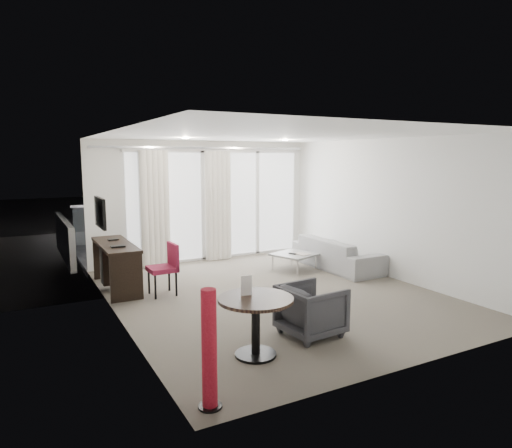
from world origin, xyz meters
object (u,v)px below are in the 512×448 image
desk_chair (162,270)px  rattan_chair_a (227,227)px  sofa (337,253)px  rattan_chair_b (237,225)px  round_table (256,327)px  coffee_table (294,262)px  desk (116,266)px  tub_armchair (311,310)px  red_lamp (209,349)px

desk_chair → rattan_chair_a: size_ratio=1.00×
sofa → rattan_chair_a: (-0.87, 3.49, 0.12)m
rattan_chair_b → desk_chair: bearing=-152.9°
rattan_chair_b → sofa: bearing=-103.7°
round_table → coffee_table: size_ratio=1.14×
desk_chair → round_table: bearing=-86.5°
desk_chair → sofa: desk_chair is taller
desk → desk_chair: desk_chair is taller
rattan_chair_a → tub_armchair: bearing=-84.9°
round_table → sofa: size_ratio=0.41×
desk_chair → sofa: size_ratio=0.41×
desk_chair → red_lamp: 3.61m
desk_chair → rattan_chair_b: size_ratio=0.95×
rattan_chair_a → red_lamp: bearing=-95.7°
coffee_table → red_lamp: bearing=-131.3°
tub_armchair → sofa: 3.69m
coffee_table → sofa: 0.91m
coffee_table → rattan_chair_b: (0.31, 3.30, 0.28)m
desk_chair → round_table: 2.80m
desk → sofa: desk is taller
coffee_table → rattan_chair_a: 3.24m
desk_chair → coffee_table: size_ratio=1.13×
tub_armchair → sofa: (2.52, 2.70, -0.02)m
desk_chair → rattan_chair_a: same height
sofa → desk: bearing=82.0°
desk → rattan_chair_a: rattan_chair_a is taller
red_lamp → rattan_chair_b: (3.76, 7.24, -0.11)m
coffee_table → rattan_chair_b: 3.33m
desk_chair → sofa: bearing=0.3°
desk_chair → rattan_chair_a: 4.59m
rattan_chair_a → coffee_table: bearing=-69.9°
sofa → rattan_chair_a: rattan_chair_a is taller
tub_armchair → rattan_chair_b: size_ratio=0.80×
desk_chair → red_lamp: size_ratio=0.77×
coffee_table → sofa: sofa is taller
desk → sofa: bearing=-8.0°
red_lamp → coffee_table: size_ratio=1.47×
sofa → rattan_chair_b: 3.60m
tub_armchair → desk: bearing=23.1°
desk_chair → desk: bearing=127.4°
desk → red_lamp: bearing=-90.4°
red_lamp → sofa: red_lamp is taller
red_lamp → tub_armchair: (1.79, 0.98, -0.23)m
desk → rattan_chair_b: bearing=38.4°
sofa → desk_chair: bearing=92.0°
desk_chair → tub_armchair: bearing=-67.3°
desk_chair → red_lamp: bearing=-101.7°
desk → desk_chair: bearing=-50.9°
tub_armchair → sofa: tub_armchair is taller
coffee_table → rattan_chair_a: bearing=90.1°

